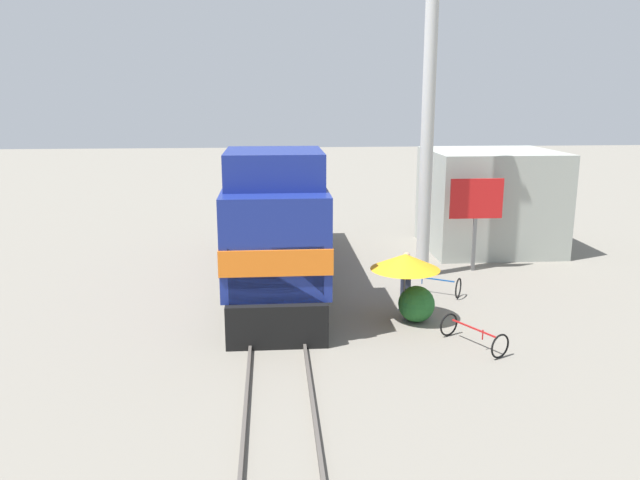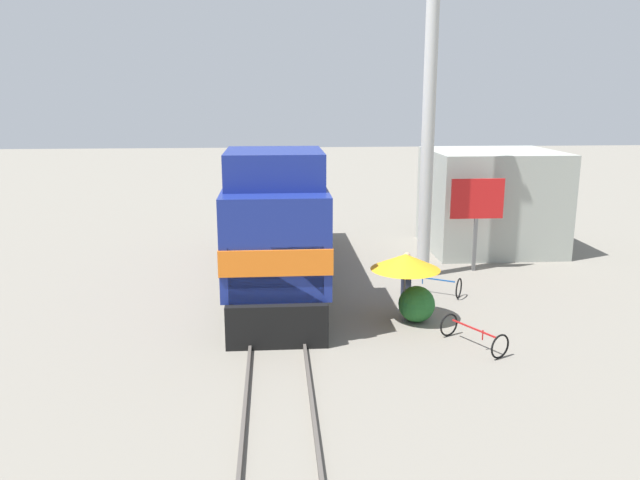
{
  "view_description": "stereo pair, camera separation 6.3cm",
  "coord_description": "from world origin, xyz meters",
  "px_view_note": "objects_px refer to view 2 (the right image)",
  "views": [
    {
      "loc": [
        -0.08,
        -18.75,
        6.59
      ],
      "look_at": [
        1.2,
        -2.4,
        2.73
      ],
      "focal_mm": 35.0,
      "sensor_mm": 36.0,
      "label": 1
    },
    {
      "loc": [
        -0.02,
        -18.75,
        6.59
      ],
      "look_at": [
        1.2,
        -2.4,
        2.73
      ],
      "focal_mm": 35.0,
      "sensor_mm": 36.0,
      "label": 2
    }
  ],
  "objects_px": {
    "person_bystander": "(406,275)",
    "bicycle_spare": "(473,335)",
    "utility_pole": "(429,115)",
    "billboard_sign": "(477,204)",
    "vendor_umbrella": "(405,262)",
    "locomotive": "(275,222)",
    "bicycle": "(432,284)"
  },
  "relations": [
    {
      "from": "utility_pole",
      "to": "billboard_sign",
      "type": "distance_m",
      "value": 3.93
    },
    {
      "from": "utility_pole",
      "to": "bicycle",
      "type": "bearing_deg",
      "value": -95.67
    },
    {
      "from": "locomotive",
      "to": "bicycle_spare",
      "type": "xyz_separation_m",
      "value": [
        5.21,
        -6.47,
        -1.82
      ]
    },
    {
      "from": "utility_pole",
      "to": "bicycle_spare",
      "type": "bearing_deg",
      "value": -91.89
    },
    {
      "from": "billboard_sign",
      "to": "vendor_umbrella",
      "type": "bearing_deg",
      "value": -126.01
    },
    {
      "from": "locomotive",
      "to": "utility_pole",
      "type": "height_order",
      "value": "utility_pole"
    },
    {
      "from": "locomotive",
      "to": "bicycle",
      "type": "relative_size",
      "value": 6.79
    },
    {
      "from": "billboard_sign",
      "to": "person_bystander",
      "type": "height_order",
      "value": "billboard_sign"
    },
    {
      "from": "billboard_sign",
      "to": "person_bystander",
      "type": "bearing_deg",
      "value": -134.96
    },
    {
      "from": "person_bystander",
      "to": "billboard_sign",
      "type": "bearing_deg",
      "value": 45.04
    },
    {
      "from": "utility_pole",
      "to": "bicycle",
      "type": "distance_m",
      "value": 5.93
    },
    {
      "from": "locomotive",
      "to": "billboard_sign",
      "type": "xyz_separation_m",
      "value": [
        7.53,
        0.76,
        0.42
      ]
    },
    {
      "from": "billboard_sign",
      "to": "bicycle",
      "type": "height_order",
      "value": "billboard_sign"
    },
    {
      "from": "vendor_umbrella",
      "to": "bicycle_spare",
      "type": "xyz_separation_m",
      "value": [
        1.45,
        -2.03,
        -1.49
      ]
    },
    {
      "from": "person_bystander",
      "to": "bicycle_spare",
      "type": "height_order",
      "value": "person_bystander"
    },
    {
      "from": "utility_pole",
      "to": "person_bystander",
      "type": "height_order",
      "value": "utility_pole"
    },
    {
      "from": "locomotive",
      "to": "person_bystander",
      "type": "relative_size",
      "value": 8.24
    },
    {
      "from": "vendor_umbrella",
      "to": "billboard_sign",
      "type": "relative_size",
      "value": 0.59
    },
    {
      "from": "bicycle",
      "to": "bicycle_spare",
      "type": "relative_size",
      "value": 1.01
    },
    {
      "from": "utility_pole",
      "to": "bicycle_spare",
      "type": "relative_size",
      "value": 5.98
    },
    {
      "from": "utility_pole",
      "to": "vendor_umbrella",
      "type": "xyz_separation_m",
      "value": [
        -1.67,
        -4.64,
        -4.03
      ]
    },
    {
      "from": "vendor_umbrella",
      "to": "utility_pole",
      "type": "bearing_deg",
      "value": 70.19
    },
    {
      "from": "bicycle_spare",
      "to": "person_bystander",
      "type": "bearing_deg",
      "value": 75.31
    },
    {
      "from": "person_bystander",
      "to": "bicycle_spare",
      "type": "xyz_separation_m",
      "value": [
        1.0,
        -3.9,
        -0.54
      ]
    },
    {
      "from": "locomotive",
      "to": "person_bystander",
      "type": "height_order",
      "value": "locomotive"
    },
    {
      "from": "utility_pole",
      "to": "billboard_sign",
      "type": "xyz_separation_m",
      "value": [
        2.1,
        0.55,
        -3.28
      ]
    },
    {
      "from": "utility_pole",
      "to": "vendor_umbrella",
      "type": "bearing_deg",
      "value": -109.81
    },
    {
      "from": "billboard_sign",
      "to": "person_bystander",
      "type": "relative_size",
      "value": 2.17
    },
    {
      "from": "locomotive",
      "to": "utility_pole",
      "type": "relative_size",
      "value": 1.15
    },
    {
      "from": "billboard_sign",
      "to": "bicycle",
      "type": "bearing_deg",
      "value": -130.39
    },
    {
      "from": "locomotive",
      "to": "person_bystander",
      "type": "distance_m",
      "value": 5.1
    },
    {
      "from": "billboard_sign",
      "to": "person_bystander",
      "type": "xyz_separation_m",
      "value": [
        -3.32,
        -3.33,
        -1.71
      ]
    }
  ]
}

